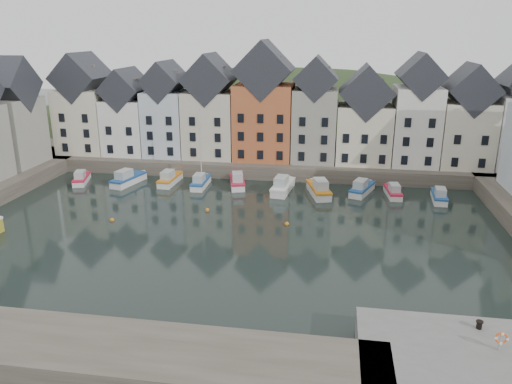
% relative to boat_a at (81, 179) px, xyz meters
% --- Properties ---
extents(ground, '(260.00, 260.00, 0.00)m').
position_rel_boat_a_xyz_m(ground, '(24.93, -16.80, -0.62)').
color(ground, black).
rests_on(ground, ground).
extents(far_quay, '(90.00, 16.00, 2.00)m').
position_rel_boat_a_xyz_m(far_quay, '(24.93, 13.20, 0.38)').
color(far_quay, '#4A4238').
rests_on(far_quay, ground).
extents(near_quay, '(18.00, 10.00, 2.00)m').
position_rel_boat_a_xyz_m(near_quay, '(46.93, -36.80, 0.38)').
color(near_quay, '#60605E').
rests_on(near_quay, ground).
extents(near_wall, '(50.00, 6.00, 2.00)m').
position_rel_boat_a_xyz_m(near_wall, '(14.93, -38.80, 0.38)').
color(near_wall, '#4A4238').
rests_on(near_wall, ground).
extents(hillside, '(153.60, 70.40, 64.00)m').
position_rel_boat_a_xyz_m(hillside, '(24.95, 39.20, -18.58)').
color(hillside, '#26361B').
rests_on(hillside, ground).
extents(far_terrace, '(72.37, 8.16, 17.78)m').
position_rel_boat_a_xyz_m(far_terrace, '(28.15, 11.20, 8.25)').
color(far_terrace, beige).
rests_on(far_terrace, far_quay).
extents(mooring_buoys, '(20.50, 5.50, 0.50)m').
position_rel_boat_a_xyz_m(mooring_buoys, '(20.93, -11.46, -0.47)').
color(mooring_buoys, orange).
rests_on(mooring_buoys, ground).
extents(boat_a, '(3.15, 5.69, 2.09)m').
position_rel_boat_a_xyz_m(boat_a, '(0.00, 0.00, 0.00)').
color(boat_a, silver).
rests_on(boat_a, ground).
extents(boat_b, '(3.42, 6.72, 2.47)m').
position_rel_boat_a_xyz_m(boat_b, '(6.86, 0.44, 0.11)').
color(boat_b, silver).
rests_on(boat_b, ground).
extents(boat_c, '(2.06, 6.12, 2.33)m').
position_rel_boat_a_xyz_m(boat_c, '(12.75, 1.52, 0.07)').
color(boat_c, silver).
rests_on(boat_c, ground).
extents(boat_d, '(1.93, 5.81, 11.04)m').
position_rel_boat_a_xyz_m(boat_d, '(17.48, 0.84, 0.10)').
color(boat_d, silver).
rests_on(boat_d, ground).
extents(boat_e, '(3.33, 6.43, 2.36)m').
position_rel_boat_a_xyz_m(boat_e, '(22.55, 1.85, 0.08)').
color(boat_e, silver).
rests_on(boat_e, ground).
extents(boat_f, '(2.87, 6.99, 2.61)m').
position_rel_boat_a_xyz_m(boat_f, '(29.12, 0.31, 0.16)').
color(boat_f, silver).
rests_on(boat_f, ground).
extents(boat_g, '(3.81, 7.13, 2.62)m').
position_rel_boat_a_xyz_m(boat_g, '(34.06, -0.29, 0.16)').
color(boat_g, silver).
rests_on(boat_g, ground).
extents(boat_h, '(3.86, 6.32, 2.32)m').
position_rel_boat_a_xyz_m(boat_h, '(39.73, 1.23, 0.07)').
color(boat_h, silver).
rests_on(boat_h, ground).
extents(boat_i, '(2.18, 5.47, 2.05)m').
position_rel_boat_a_xyz_m(boat_i, '(43.78, 0.81, -0.01)').
color(boat_i, silver).
rests_on(boat_i, ground).
extents(boat_j, '(2.07, 5.55, 2.09)m').
position_rel_boat_a_xyz_m(boat_j, '(49.46, -0.21, 0.00)').
color(boat_j, silver).
rests_on(boat_j, ground).
extents(mooring_bollard, '(0.48, 0.48, 0.56)m').
position_rel_boat_a_xyz_m(mooring_bollard, '(45.90, -33.30, 1.69)').
color(mooring_bollard, black).
rests_on(mooring_bollard, near_quay).
extents(life_ring_post, '(0.80, 0.17, 1.30)m').
position_rel_boat_a_xyz_m(life_ring_post, '(46.53, -35.63, 2.24)').
color(life_ring_post, gray).
rests_on(life_ring_post, near_quay).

